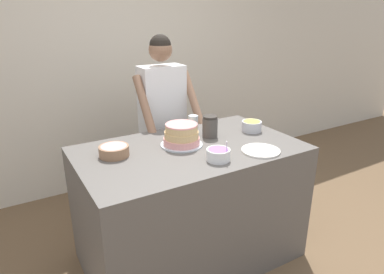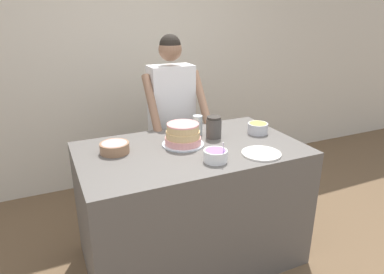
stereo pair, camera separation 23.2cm
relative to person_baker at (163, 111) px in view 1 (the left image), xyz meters
name	(u,v)px [view 1 (the left image)]	position (x,y,z in m)	size (l,w,h in m)	color
wall_back	(115,64)	(-0.14, 0.83, 0.31)	(10.00, 0.05, 2.60)	beige
counter	(190,204)	(-0.14, -0.71, -0.53)	(1.56, 0.93, 0.91)	#5B5651
person_baker	(163,111)	(0.00, 0.00, 0.00)	(0.52, 0.46, 1.64)	#2D2D38
cake	(182,135)	(-0.17, -0.64, 0.00)	(0.30, 0.30, 0.16)	silver
frosting_bowl_purple	(218,154)	(-0.09, -0.99, -0.03)	(0.15, 0.15, 0.15)	white
frosting_bowl_yellow	(252,126)	(0.46, -0.66, -0.03)	(0.16, 0.16, 0.08)	silver
frosting_bowl_pink	(114,150)	(-0.64, -0.59, -0.04)	(0.20, 0.20, 0.07)	#936B4C
drinking_glass	(193,125)	(0.02, -0.49, 0.00)	(0.07, 0.07, 0.15)	silver
ceramic_plate	(261,151)	(0.24, -1.02, -0.07)	(0.26, 0.26, 0.01)	white
stoneware_jar	(210,127)	(0.10, -0.60, 0.01)	(0.11, 0.11, 0.16)	#4C4742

